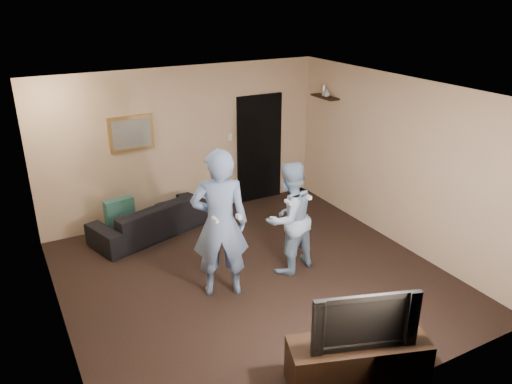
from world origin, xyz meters
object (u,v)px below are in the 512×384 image
television (362,316)px  sofa (151,218)px  tv_console (358,362)px  wii_player_left (220,224)px  wii_player_right (289,218)px

television → sofa: bearing=119.9°
tv_console → wii_player_left: size_ratio=0.71×
television → wii_player_right: bearing=94.8°
television → wii_player_left: size_ratio=0.53×
tv_console → wii_player_right: 2.38m
sofa → wii_player_left: size_ratio=0.98×
wii_player_left → wii_player_right: wii_player_left is taller
sofa → wii_player_right: wii_player_right is taller
sofa → television: (0.82, -4.26, 0.52)m
wii_player_left → wii_player_right: 1.10m
tv_console → television: size_ratio=1.34×
sofa → wii_player_left: wii_player_left is taller
sofa → wii_player_left: 2.23m
tv_console → wii_player_right: wii_player_right is taller
television → tv_console: bearing=0.0°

